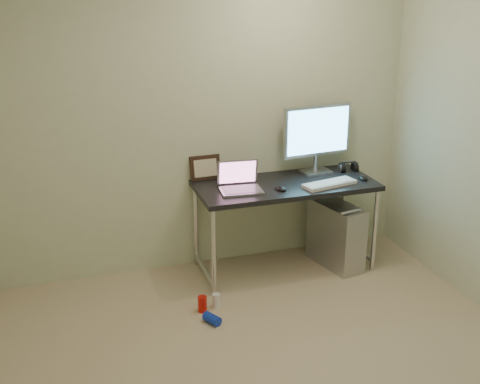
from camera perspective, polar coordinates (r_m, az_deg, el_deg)
The scene contains 17 objects.
floor at distance 3.81m, azimuth 3.77°, elevation -17.71°, with size 3.50×3.50×0.00m, color tan.
wall_back at distance 4.81m, azimuth -3.62°, elevation 6.94°, with size 3.50×0.02×2.50m, color beige.
desk at distance 4.87m, azimuth 4.33°, elevation -0.11°, with size 1.45×0.63×0.75m.
tower_computer at distance 5.12m, azimuth 9.08°, elevation -4.02°, with size 0.34×0.56×0.58m.
cable_a at distance 5.34m, azimuth 6.99°, elevation -1.40°, with size 0.01×0.01×0.70m, color black.
cable_b at distance 5.36m, azimuth 7.94°, elevation -1.57°, with size 0.01×0.01×0.72m, color black.
can_red at distance 4.47m, azimuth -3.59°, elevation -10.55°, with size 0.07×0.07×0.12m, color red.
can_white at distance 4.52m, azimuth -2.26°, elevation -10.27°, with size 0.06×0.06×0.11m, color white.
can_blue at distance 4.34m, azimuth -2.67°, elevation -11.93°, with size 0.07×0.07×0.13m, color #122FBD.
laptop at distance 4.66m, azimuth -0.03°, elevation 0.83°, with size 0.34×0.29×0.22m.
monitor at distance 5.04m, azimuth 7.34°, elevation 5.51°, with size 0.62×0.20×0.58m.
keyboard at distance 4.82m, azimuth 8.48°, elevation 0.78°, with size 0.44×0.14×0.03m, color silver.
mouse_right at distance 5.01m, azimuth 11.61°, elevation 1.40°, with size 0.07×0.12×0.04m, color black.
mouse_left at distance 4.68m, azimuth 3.89°, elevation 0.41°, with size 0.07×0.11×0.04m, color black.
headphones at distance 5.20m, azimuth 10.23°, elevation 2.27°, with size 0.16×0.10×0.10m.
picture_frame at distance 4.89m, azimuth -3.33°, elevation 2.33°, with size 0.25×0.03×0.20m, color black.
webcam at distance 4.91m, azimuth -1.64°, elevation 2.24°, with size 0.05×0.04×0.12m.
Camera 1 is at (-1.16, -2.79, 2.32)m, focal length 45.00 mm.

